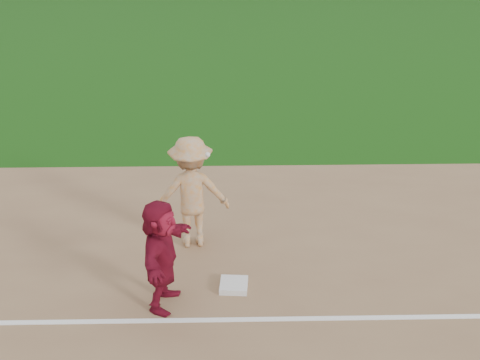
{
  "coord_description": "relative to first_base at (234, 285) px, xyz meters",
  "views": [
    {
      "loc": [
        -0.21,
        -8.19,
        5.9
      ],
      "look_at": [
        0.0,
        1.5,
        1.3
      ],
      "focal_mm": 45.0,
      "sensor_mm": 36.0,
      "label": 1
    }
  ],
  "objects": [
    {
      "name": "first_base",
      "position": [
        0.0,
        0.0,
        0.0
      ],
      "size": [
        0.49,
        0.49,
        0.1
      ],
      "primitive_type": "cube",
      "rotation": [
        0.0,
        0.0,
        -0.08
      ],
      "color": "silver",
      "rests_on": "infield_dirt"
    },
    {
      "name": "ground",
      "position": [
        0.13,
        -0.03,
        -0.07
      ],
      "size": [
        160.0,
        160.0,
        0.0
      ],
      "primitive_type": "plane",
      "color": "#15470D",
      "rests_on": "ground"
    },
    {
      "name": "foul_line",
      "position": [
        0.13,
        -0.83,
        -0.05
      ],
      "size": [
        60.0,
        0.1,
        0.01
      ],
      "primitive_type": "cube",
      "color": "white",
      "rests_on": "infield_dirt"
    },
    {
      "name": "base_runner",
      "position": [
        -1.11,
        -0.4,
        0.86
      ],
      "size": [
        0.88,
        1.77,
        1.83
      ],
      "primitive_type": "imported",
      "rotation": [
        0.0,
        0.0,
        1.36
      ],
      "color": "maroon",
      "rests_on": "infield_dirt"
    },
    {
      "name": "first_base_play",
      "position": [
        -0.74,
        1.44,
        1.0
      ],
      "size": [
        1.44,
        1.27,
        2.15
      ],
      "color": "#A2A2A4",
      "rests_on": "infield_dirt"
    }
  ]
}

